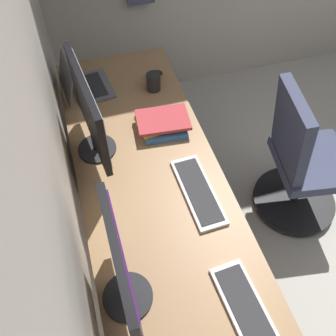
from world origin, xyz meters
TOP-DOWN VIEW (x-y plane):
  - wall_back at (0.00, 2.11)m, footprint 4.43×0.10m
  - desk at (0.28, 1.69)m, footprint 2.34×0.71m
  - drawer_pedestal at (0.69, 1.72)m, footprint 0.40×0.51m
  - monitor_primary at (-0.13, 1.93)m, footprint 0.49×0.20m
  - monitor_secondary at (0.67, 1.91)m, footprint 0.56×0.20m
  - laptop_leftmost at (1.16, 1.91)m, footprint 0.32×0.31m
  - keyboard_main at (0.26, 1.49)m, footprint 0.42×0.15m
  - keyboard_spare at (-0.33, 1.50)m, footprint 0.43×0.17m
  - mouse_main at (1.17, 1.46)m, footprint 0.06×0.10m
  - book_stack_near at (0.72, 1.54)m, footprint 0.24×0.30m
  - coffee_mug at (1.05, 1.50)m, footprint 0.12×0.08m
  - office_chair at (0.45, 0.75)m, footprint 0.56×0.58m

SIDE VIEW (x-z plane):
  - drawer_pedestal at x=0.69m, z-range 0.00..0.69m
  - office_chair at x=0.45m, z-range -0.03..0.94m
  - desk at x=0.28m, z-range 0.31..1.04m
  - keyboard_main at x=0.26m, z-range 0.73..0.75m
  - keyboard_spare at x=-0.33m, z-range 0.73..0.75m
  - mouse_main at x=1.17m, z-range 0.73..0.76m
  - book_stack_near at x=0.72m, z-range 0.73..0.80m
  - laptop_leftmost at x=1.16m, z-range 0.67..0.89m
  - coffee_mug at x=1.05m, z-range 0.73..0.84m
  - monitor_primary at x=-0.13m, z-range 0.76..1.22m
  - monitor_secondary at x=0.67m, z-range 0.76..1.23m
  - wall_back at x=0.00m, z-range 0.00..2.60m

